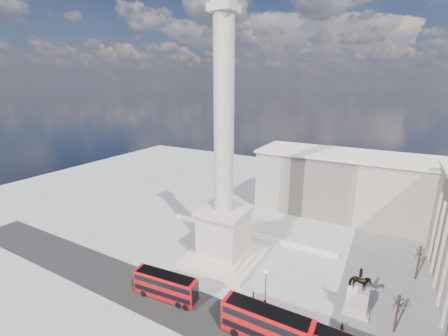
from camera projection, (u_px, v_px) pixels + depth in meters
ground at (211, 272)px, 55.70m from camera, size 180.00×180.00×0.00m
asphalt_road at (205, 316)px, 44.93m from camera, size 120.00×9.00×0.01m
nelsons_column at (224, 198)px, 56.47m from camera, size 14.00×14.00×49.85m
balustrade_wall at (247, 233)px, 69.03m from camera, size 40.00×0.60×1.10m
building_northeast at (356, 186)px, 77.83m from camera, size 51.00×17.00×16.60m
red_bus_a at (166, 286)px, 48.21m from camera, size 11.04×3.54×4.40m
red_bus_b at (267, 325)px, 39.88m from camera, size 12.39×3.03×5.01m
victorian_lamp at (266, 284)px, 46.76m from camera, size 0.50×0.50×5.86m
equestrian_statue at (357, 298)px, 45.00m from camera, size 3.70×2.78×7.79m
bare_tree_mid at (399, 302)px, 40.86m from camera, size 1.65×1.65×6.26m
bare_tree_far at (420, 252)px, 52.20m from camera, size 1.69×1.69×6.91m
pedestrian_walking at (342, 327)px, 41.98m from camera, size 0.60×0.44×1.54m
pedestrian_crossing at (253, 297)px, 47.78m from camera, size 0.76×1.15×1.81m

